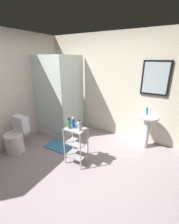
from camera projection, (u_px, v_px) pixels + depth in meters
ground_plane at (73, 175)px, 2.62m from camera, size 4.20×4.20×0.02m
wall_back at (115, 87)px, 3.68m from camera, size 4.20×0.14×2.50m
shower_stall at (62, 115)px, 4.01m from camera, size 0.92×0.92×2.00m
pedestal_sink at (147, 124)px, 3.22m from camera, size 0.46×0.37×0.81m
sink_faucet at (150, 110)px, 3.23m from camera, size 0.03×0.03×0.10m
toilet at (16, 138)px, 3.19m from camera, size 0.37×0.49×0.76m
storage_cart at (76, 143)px, 2.77m from camera, size 0.38×0.28×0.74m
hand_soap_bottle at (147, 111)px, 3.11m from camera, size 0.05×0.05×0.15m
lotion_bottle_white at (79, 126)px, 2.57m from camera, size 0.06×0.06×0.21m
body_wash_bottle_green at (69, 124)px, 2.65m from camera, size 0.07×0.07×0.19m
shampoo_bottle_blue at (73, 122)px, 2.73m from camera, size 0.06×0.06×0.18m
rinse_cup at (77, 126)px, 2.68m from camera, size 0.08×0.08×0.09m
bath_mat at (60, 146)px, 3.44m from camera, size 0.60×0.40×0.02m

